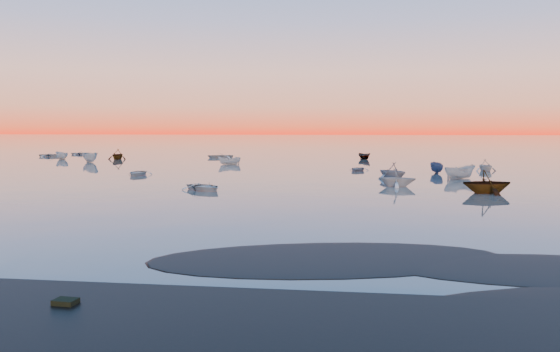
# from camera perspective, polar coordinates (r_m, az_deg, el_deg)

# --- Properties ---
(ground) EXTENTS (600.00, 600.00, 0.00)m
(ground) POSITION_cam_1_polar(r_m,az_deg,el_deg) (119.92, 5.74, 2.55)
(ground) COLOR #645D53
(ground) RESTS_ON ground
(mud_lobes) EXTENTS (140.00, 6.00, 0.07)m
(mud_lobes) POSITION_cam_1_polar(r_m,az_deg,el_deg) (19.81, -3.85, -10.02)
(mud_lobes) COLOR black
(mud_lobes) RESTS_ON ground
(moored_fleet) EXTENTS (124.00, 58.00, 1.20)m
(moored_fleet) POSITION_cam_1_polar(r_m,az_deg,el_deg) (73.03, 4.56, 0.97)
(moored_fleet) COLOR beige
(moored_fleet) RESTS_ON ground
(boat_near_left) EXTENTS (3.78, 3.99, 0.97)m
(boat_near_left) POSITION_cam_1_polar(r_m,az_deg,el_deg) (45.70, -7.92, -1.49)
(boat_near_left) COLOR beige
(boat_near_left) RESTS_ON ground
(boat_near_center) EXTENTS (3.69, 4.23, 1.38)m
(boat_near_center) POSITION_cam_1_polar(r_m,az_deg,el_deg) (58.39, 18.26, -0.28)
(boat_near_center) COLOR beige
(boat_near_center) RESTS_ON ground
(boat_near_right) EXTENTS (3.85, 3.69, 1.29)m
(boat_near_right) POSITION_cam_1_polar(r_m,az_deg,el_deg) (56.54, 11.65, -0.30)
(boat_near_right) COLOR slate
(boat_near_right) RESTS_ON ground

